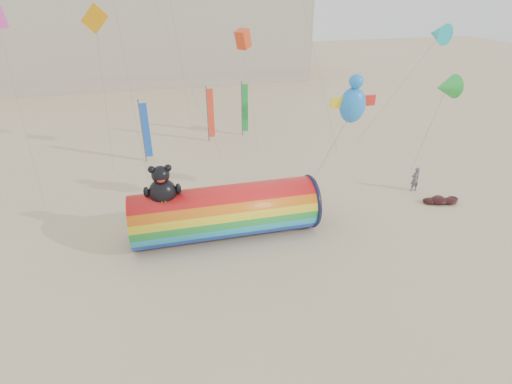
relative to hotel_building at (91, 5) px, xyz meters
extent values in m
plane|color=#CCB58C|center=(12.00, -45.95, -10.31)|extent=(160.00, 160.00, 0.00)
cube|color=#B7AD99|center=(0.00, 0.05, -0.31)|extent=(60.00, 15.00, 20.00)
cube|color=#28303D|center=(0.00, -7.51, 0.19)|extent=(59.50, 0.12, 17.00)
cylinder|color=red|center=(10.58, -44.81, -8.76)|extent=(10.61, 3.09, 3.09)
torus|color=#0F1438|center=(15.78, -44.81, -8.76)|extent=(0.21, 3.25, 3.25)
cylinder|color=black|center=(15.90, -44.81, -8.76)|extent=(0.05, 3.06, 3.06)
ellipsoid|color=black|center=(7.22, -44.81, -7.08)|extent=(1.51, 1.35, 1.59)
ellipsoid|color=yellow|center=(7.22, -45.30, -7.17)|extent=(0.78, 0.34, 0.68)
sphere|color=black|center=(7.22, -44.81, -6.02)|extent=(0.97, 0.97, 0.97)
sphere|color=black|center=(6.79, -44.81, -5.67)|extent=(0.39, 0.39, 0.39)
sphere|color=black|center=(7.64, -44.81, -5.67)|extent=(0.39, 0.39, 0.39)
ellipsoid|color=red|center=(7.22, -45.21, -6.15)|extent=(0.43, 0.16, 0.27)
ellipsoid|color=black|center=(6.38, -44.90, -6.91)|extent=(0.32, 0.32, 0.64)
ellipsoid|color=black|center=(8.06, -44.90, -6.91)|extent=(0.32, 0.32, 0.64)
imported|color=#53535A|center=(24.59, -42.56, -9.41)|extent=(0.69, 0.49, 1.81)
ellipsoid|color=#3C0D0B|center=(25.20, -44.59, -10.11)|extent=(1.17, 0.99, 0.41)
ellipsoid|color=#3C0D0B|center=(25.90, -44.79, -10.14)|extent=(0.99, 0.84, 0.34)
ellipsoid|color=#3C0D0B|center=(24.60, -44.44, -10.15)|extent=(0.91, 0.77, 0.32)
ellipsoid|color=#3C0D0B|center=(25.50, -44.19, -10.18)|extent=(0.78, 0.66, 0.27)
ellipsoid|color=#3C0D0B|center=(26.40, -44.49, -10.18)|extent=(0.73, 0.62, 0.25)
cylinder|color=#59595E|center=(6.03, -32.52, -7.71)|extent=(0.10, 0.10, 5.20)
cube|color=blue|center=(6.34, -32.52, -7.66)|extent=(0.56, 0.06, 4.50)
cylinder|color=#59595E|center=(11.77, -29.10, -7.71)|extent=(0.10, 0.10, 5.20)
cube|color=#F33B22|center=(12.08, -29.10, -7.66)|extent=(0.56, 0.06, 4.50)
cylinder|color=#59595E|center=(15.16, -28.21, -7.71)|extent=(0.10, 0.10, 5.20)
cube|color=#169435|center=(15.47, -28.21, -7.66)|extent=(0.56, 0.06, 4.50)
ellipsoid|color=#2080E6|center=(17.51, -45.51, -2.80)|extent=(1.43, 1.11, 1.91)
cube|color=orange|center=(4.78, -40.15, 1.25)|extent=(0.95, 0.06, 1.33)
cube|color=#DF4218|center=(13.80, -35.46, -0.58)|extent=(0.78, 0.78, 1.25)
cone|color=green|center=(22.81, -45.76, -2.09)|extent=(1.31, 1.31, 1.18)
cone|color=#16ADB4|center=(28.98, -36.06, -0.59)|extent=(1.61, 1.61, 1.45)
camera|label=1|loc=(7.53, -64.44, 3.03)|focal=28.00mm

